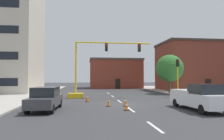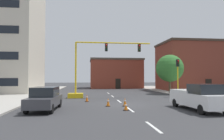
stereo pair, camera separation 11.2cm
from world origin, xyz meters
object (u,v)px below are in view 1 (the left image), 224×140
Objects in this scene: traffic_light_pole_right at (178,69)px; traffic_cone_roadside_a at (87,98)px; sedan_dark_gray_near_left at (45,98)px; traffic_cone_roadside_b at (109,102)px; traffic_signal_gantry at (87,79)px; traffic_cone_roadside_c at (125,102)px; traffic_cone_roadside_d at (127,106)px; tree_right_mid at (170,68)px; pickup_truck_white at (199,97)px.

traffic_light_pole_right is 6.40× the size of traffic_cone_roadside_a.
traffic_cone_roadside_b is (4.92, 1.47, -0.53)m from sedan_dark_gray_near_left.
traffic_cone_roadside_b is at bearing -76.81° from traffic_signal_gantry.
traffic_signal_gantry is 9.75m from sedan_dark_gray_near_left.
sedan_dark_gray_near_left is at bearing -163.38° from traffic_cone_roadside_b.
traffic_cone_roadside_c is at bearing -137.26° from traffic_light_pole_right.
traffic_light_pole_right is 12.84m from traffic_cone_roadside_b.
tree_right_mid is at bearing 56.58° from traffic_cone_roadside_d.
traffic_signal_gantry is at bearing 90.03° from traffic_cone_roadside_a.
traffic_cone_roadside_c is (3.24, -3.65, -0.01)m from traffic_cone_roadside_a.
traffic_cone_roadside_d is (-9.42, -14.27, -3.52)m from tree_right_mid.
traffic_light_pole_right is at bearing 48.89° from traffic_cone_roadside_d.
traffic_signal_gantry is 13.78× the size of traffic_cone_roadside_c.
traffic_cone_roadside_b is 2.55m from traffic_cone_roadside_d.
traffic_cone_roadside_b is at bearing 156.49° from pickup_truck_white.
tree_right_mid is 7.83× the size of traffic_cone_roadside_a.
traffic_light_pole_right is (11.59, 0.01, 1.22)m from traffic_signal_gantry.
traffic_cone_roadside_a is at bearing -145.76° from tree_right_mid.
tree_right_mid reaches higher than traffic_cone_roadside_d.
traffic_cone_roadside_b is at bearing 16.62° from sedan_dark_gray_near_left.
traffic_light_pole_right is at bearing 19.35° from traffic_cone_roadside_a.
traffic_cone_roadside_a is 1.21× the size of traffic_cone_roadside_d.
traffic_signal_gantry is at bearing 106.24° from traffic_cone_roadside_d.
pickup_truck_white is 10.55m from traffic_cone_roadside_a.
traffic_signal_gantry is 13.55× the size of traffic_cone_roadside_a.
sedan_dark_gray_near_left is 6.10× the size of traffic_cone_roadside_a.
sedan_dark_gray_near_left is at bearing -167.47° from traffic_cone_roadside_c.
sedan_dark_gray_near_left is (-3.13, -9.12, -1.42)m from traffic_signal_gantry.
traffic_cone_roadside_b is (1.79, -3.59, -0.01)m from traffic_cone_roadside_a.
traffic_cone_roadside_b is at bearing 115.66° from traffic_cone_roadside_d.
tree_right_mid is at bearing 80.46° from traffic_light_pole_right.
traffic_cone_roadside_d is (-5.44, 0.55, -0.67)m from pickup_truck_white.
traffic_light_pole_right reaches higher than pickup_truck_white.
traffic_cone_roadside_d is at bearing 174.25° from pickup_truck_white.
sedan_dark_gray_near_left is at bearing -108.93° from traffic_signal_gantry.
traffic_cone_roadside_c reaches higher than traffic_cone_roadside_d.
traffic_signal_gantry is 1.85× the size of pickup_truck_white.
traffic_cone_roadside_c is at bearing 12.53° from sedan_dark_gray_near_left.
tree_right_mid reaches higher than traffic_light_pole_right.
traffic_signal_gantry is 2.22× the size of sedan_dark_gray_near_left.
pickup_truck_white is (-3.26, -10.51, -2.55)m from traffic_light_pole_right.
traffic_signal_gantry is at bearing -179.94° from traffic_light_pole_right.
tree_right_mid is at bearing 74.96° from pickup_truck_white.
traffic_cone_roadside_b is (-10.52, -11.98, -3.46)m from tree_right_mid.
traffic_light_pole_right is 1.05× the size of sedan_dark_gray_near_left.
sedan_dark_gray_near_left reaches higher than traffic_cone_roadside_b.
pickup_truck_white reaches higher than sedan_dark_gray_near_left.
traffic_cone_roadside_a is (0.00, -4.06, -1.94)m from traffic_signal_gantry.
tree_right_mid reaches higher than traffic_cone_roadside_c.
pickup_truck_white is 7.16m from traffic_cone_roadside_b.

